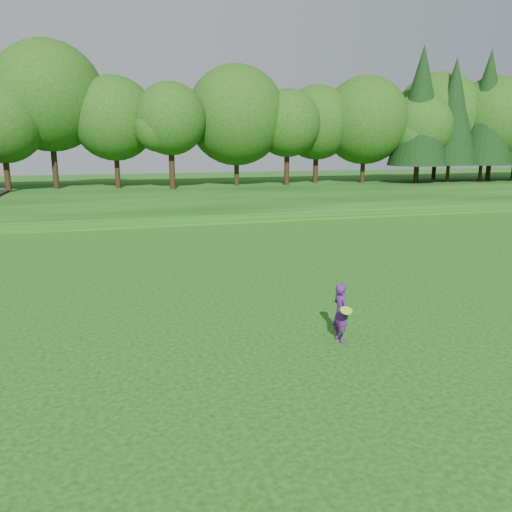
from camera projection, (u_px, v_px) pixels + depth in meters
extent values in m
plane|color=#0D3E0B|center=(288.00, 368.00, 10.72)|extent=(140.00, 140.00, 0.00)
cube|color=#0D3E0B|center=(156.00, 195.00, 42.55)|extent=(130.00, 30.00, 0.60)
cube|color=gray|center=(176.00, 224.00, 29.48)|extent=(130.00, 1.60, 0.04)
imported|color=#4B176B|center=(341.00, 312.00, 12.01)|extent=(0.42, 0.57, 1.45)
cylinder|color=#A2DF23|center=(346.00, 311.00, 11.42)|extent=(0.28, 0.27, 0.12)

